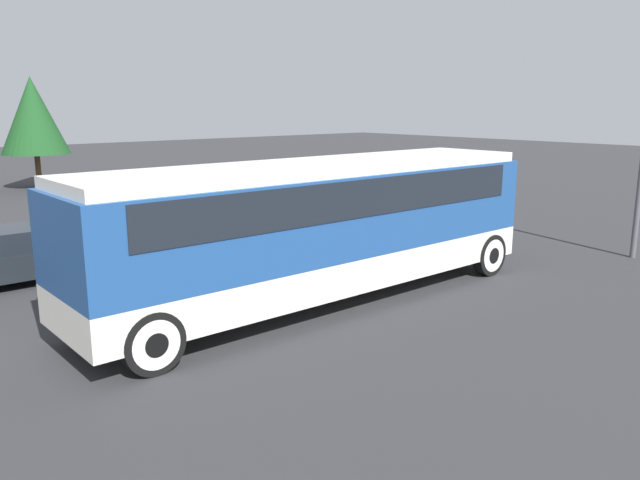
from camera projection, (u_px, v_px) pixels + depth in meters
The scene contains 5 objects.
ground_plane at pixel (320, 301), 13.95m from camera, with size 120.00×120.00×0.00m, color #2D2D30.
tour_bus at pixel (323, 218), 13.61m from camera, with size 11.18×2.64×3.11m.
parked_car_near at pixel (188, 240), 17.12m from camera, with size 4.63×1.94×1.33m.
parked_car_mid at pixel (7, 257), 15.10m from camera, with size 4.33×1.81×1.38m.
tree_center at pixel (33, 116), 31.72m from camera, with size 3.36×3.36×5.68m.
Camera 1 is at (-8.66, -10.14, 4.32)m, focal length 35.00 mm.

